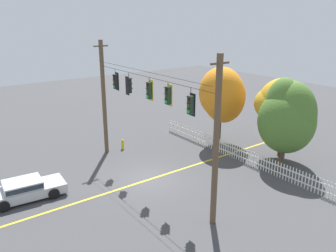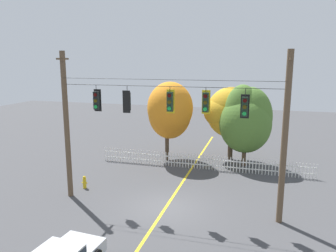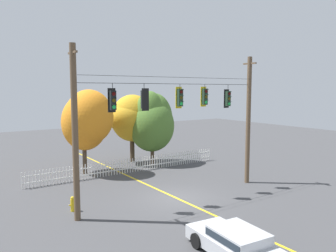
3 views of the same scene
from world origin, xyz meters
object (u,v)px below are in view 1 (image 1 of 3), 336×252
at_px(fire_hydrant, 123,144).
at_px(traffic_signal_northbound_secondary, 168,95).
at_px(traffic_signal_southbound_primary, 129,85).
at_px(traffic_signal_eastbound_side, 191,105).
at_px(autumn_maple_near_fence, 223,95).
at_px(autumn_maple_mid, 281,106).
at_px(autumn_oak_far_east, 287,117).
at_px(traffic_signal_northbound_primary, 116,81).
at_px(traffic_signal_westbound_side, 149,90).
at_px(parked_car, 25,189).

bearing_deg(fire_hydrant, traffic_signal_northbound_secondary, -9.35).
xyz_separation_m(traffic_signal_southbound_primary, traffic_signal_eastbound_side, (6.24, 0.02, -0.05)).
xyz_separation_m(autumn_maple_near_fence, autumn_maple_mid, (4.55, 1.45, -0.19)).
xyz_separation_m(traffic_signal_northbound_secondary, autumn_maple_mid, (0.26, 10.10, -2.04)).
bearing_deg(fire_hydrant, autumn_maple_mid, 46.87).
bearing_deg(traffic_signal_northbound_secondary, autumn_maple_mid, 88.53).
bearing_deg(fire_hydrant, autumn_oak_far_east, 38.28).
xyz_separation_m(traffic_signal_southbound_primary, traffic_signal_northbound_secondary, (4.29, 0.02, 0.10)).
relative_size(autumn_maple_near_fence, autumn_oak_far_east, 1.02).
xyz_separation_m(autumn_maple_near_fence, autumn_oak_far_east, (5.98, 0.28, -0.51)).
relative_size(traffic_signal_northbound_primary, autumn_maple_near_fence, 0.23).
relative_size(traffic_signal_southbound_primary, traffic_signal_eastbound_side, 0.97).
distance_m(traffic_signal_southbound_primary, traffic_signal_westbound_side, 2.41).
xyz_separation_m(traffic_signal_southbound_primary, fire_hydrant, (-3.68, 1.33, -5.52)).
bearing_deg(autumn_maple_mid, fire_hydrant, -133.13).
height_order(traffic_signal_northbound_secondary, parked_car, traffic_signal_northbound_secondary).
bearing_deg(traffic_signal_southbound_primary, traffic_signal_westbound_side, 0.47).
distance_m(traffic_signal_northbound_secondary, traffic_signal_eastbound_side, 1.96).
bearing_deg(traffic_signal_eastbound_side, traffic_signal_northbound_primary, 180.00).
height_order(autumn_maple_mid, autumn_oak_far_east, autumn_oak_far_east).
bearing_deg(traffic_signal_westbound_side, autumn_maple_near_fence, 105.57).
bearing_deg(traffic_signal_southbound_primary, fire_hydrant, 160.09).
height_order(traffic_signal_southbound_primary, traffic_signal_northbound_secondary, same).
relative_size(traffic_signal_westbound_side, traffic_signal_northbound_secondary, 1.04).
relative_size(traffic_signal_eastbound_side, parked_car, 0.34).
relative_size(traffic_signal_southbound_primary, autumn_maple_mid, 0.24).
relative_size(traffic_signal_southbound_primary, traffic_signal_northbound_secondary, 1.07).
distance_m(traffic_signal_westbound_side, fire_hydrant, 8.36).
bearing_deg(traffic_signal_westbound_side, autumn_maple_mid, 78.00).
distance_m(traffic_signal_southbound_primary, autumn_maple_mid, 11.26).
bearing_deg(fire_hydrant, parked_car, -67.01).
relative_size(traffic_signal_southbound_primary, parked_car, 0.33).
distance_m(autumn_maple_mid, autumn_oak_far_east, 1.87).
distance_m(traffic_signal_southbound_primary, traffic_signal_northbound_secondary, 4.29).
distance_m(autumn_maple_near_fence, autumn_maple_mid, 4.78).
bearing_deg(autumn_maple_mid, traffic_signal_northbound_secondary, -91.47).
distance_m(autumn_maple_near_fence, fire_hydrant, 9.03).
xyz_separation_m(traffic_signal_southbound_primary, parked_car, (-0.09, -7.12, -5.31)).
bearing_deg(autumn_oak_far_east, traffic_signal_southbound_primary, -123.73).
distance_m(traffic_signal_southbound_primary, parked_car, 8.89).
bearing_deg(traffic_signal_northbound_primary, parked_car, -76.10).
distance_m(traffic_signal_westbound_side, parked_car, 9.29).
relative_size(traffic_signal_northbound_primary, traffic_signal_southbound_primary, 1.02).
xyz_separation_m(traffic_signal_northbound_primary, traffic_signal_eastbound_side, (8.10, -0.00, -0.04)).
relative_size(traffic_signal_northbound_secondary, traffic_signal_eastbound_side, 0.91).
xyz_separation_m(autumn_maple_mid, autumn_oak_far_east, (1.42, -1.17, -0.32)).
relative_size(traffic_signal_northbound_primary, traffic_signal_westbound_side, 1.05).
relative_size(traffic_signal_westbound_side, parked_car, 0.32).
height_order(traffic_signal_northbound_primary, autumn_maple_near_fence, traffic_signal_northbound_primary).
height_order(traffic_signal_southbound_primary, autumn_oak_far_east, traffic_signal_southbound_primary).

